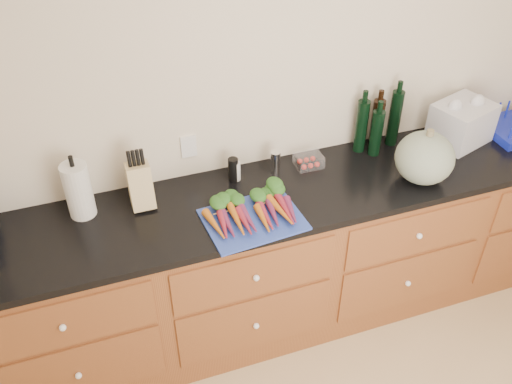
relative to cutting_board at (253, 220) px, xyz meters
name	(u,v)px	position (x,y,z in m)	size (l,w,h in m)	color
wall_back	(297,94)	(0.41, 0.48, 0.35)	(4.10, 0.05, 2.60)	beige
cabinets	(312,253)	(0.41, 0.16, -0.50)	(3.60, 0.64, 0.90)	brown
countertop	(317,187)	(0.41, 0.16, -0.03)	(3.64, 0.62, 0.04)	black
cutting_board	(253,220)	(0.00, 0.00, 0.00)	(0.46, 0.35, 0.01)	#2842A7
carrots	(250,210)	(0.00, 0.04, 0.03)	(0.42, 0.31, 0.06)	orange
squash	(425,158)	(0.93, 0.02, 0.13)	(0.30, 0.30, 0.27)	slate
paper_towel	(78,190)	(-0.76, 0.32, 0.14)	(0.13, 0.13, 0.28)	silver
knife_block	(140,186)	(-0.47, 0.30, 0.11)	(0.11, 0.11, 0.22)	#D0B97A
grinder_salt	(236,171)	(0.02, 0.34, 0.05)	(0.05, 0.05, 0.11)	silver
grinder_pepper	(233,170)	(0.01, 0.34, 0.06)	(0.05, 0.05, 0.13)	black
canister_chrome	(275,162)	(0.24, 0.34, 0.06)	(0.05, 0.05, 0.12)	silver
tomato_box	(309,160)	(0.43, 0.33, 0.03)	(0.14, 0.11, 0.07)	white
bottles	(378,125)	(0.85, 0.37, 0.14)	(0.27, 0.14, 0.33)	black
grocery_bag	(462,123)	(1.34, 0.28, 0.11)	(0.31, 0.25, 0.23)	silver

